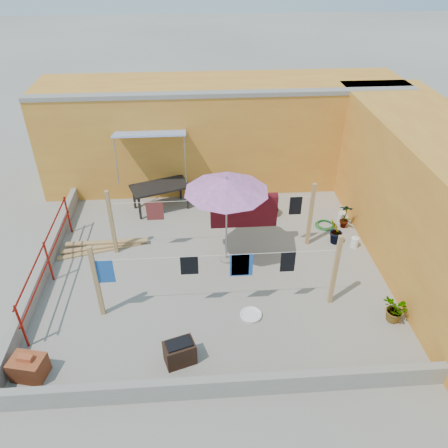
{
  "coord_description": "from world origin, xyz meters",
  "views": [
    {
      "loc": [
        -0.37,
        -8.35,
        6.89
      ],
      "look_at": [
        0.25,
        0.3,
        1.06
      ],
      "focal_mm": 35.0,
      "sensor_mm": 36.0,
      "label": 1
    }
  ],
  "objects_px": {
    "white_basin": "(251,315)",
    "outdoor_table": "(160,188)",
    "brick_stack": "(29,367)",
    "brazier": "(180,352)",
    "water_jug_a": "(341,217)",
    "plant_back_a": "(220,189)",
    "water_jug_b": "(355,242)",
    "patio_umbrella": "(227,186)",
    "green_hose": "(325,225)"
  },
  "relations": [
    {
      "from": "white_basin",
      "to": "water_jug_b",
      "type": "distance_m",
      "value": 3.79
    },
    {
      "from": "outdoor_table",
      "to": "green_hose",
      "type": "relative_size",
      "value": 3.34
    },
    {
      "from": "plant_back_a",
      "to": "brick_stack",
      "type": "bearing_deg",
      "value": -122.78
    },
    {
      "from": "white_basin",
      "to": "water_jug_a",
      "type": "distance_m",
      "value": 4.59
    },
    {
      "from": "outdoor_table",
      "to": "water_jug_a",
      "type": "distance_m",
      "value": 5.28
    },
    {
      "from": "outdoor_table",
      "to": "brick_stack",
      "type": "distance_m",
      "value": 6.19
    },
    {
      "from": "water_jug_b",
      "to": "white_basin",
      "type": "bearing_deg",
      "value": -142.67
    },
    {
      "from": "brick_stack",
      "to": "water_jug_b",
      "type": "relative_size",
      "value": 2.24
    },
    {
      "from": "patio_umbrella",
      "to": "plant_back_a",
      "type": "xyz_separation_m",
      "value": [
        0.05,
        2.94,
        -1.72
      ]
    },
    {
      "from": "water_jug_a",
      "to": "green_hose",
      "type": "xyz_separation_m",
      "value": [
        -0.51,
        -0.16,
        -0.12
      ]
    },
    {
      "from": "green_hose",
      "to": "water_jug_a",
      "type": "bearing_deg",
      "value": 17.68
    },
    {
      "from": "water_jug_a",
      "to": "plant_back_a",
      "type": "relative_size",
      "value": 0.44
    },
    {
      "from": "water_jug_b",
      "to": "green_hose",
      "type": "xyz_separation_m",
      "value": [
        -0.51,
        1.0,
        -0.1
      ]
    },
    {
      "from": "green_hose",
      "to": "plant_back_a",
      "type": "bearing_deg",
      "value": 150.28
    },
    {
      "from": "brazier",
      "to": "plant_back_a",
      "type": "xyz_separation_m",
      "value": [
        1.17,
        6.0,
        0.15
      ]
    },
    {
      "from": "white_basin",
      "to": "plant_back_a",
      "type": "bearing_deg",
      "value": 93.9
    },
    {
      "from": "water_jug_a",
      "to": "water_jug_b",
      "type": "bearing_deg",
      "value": -90.0
    },
    {
      "from": "white_basin",
      "to": "green_hose",
      "type": "bearing_deg",
      "value": 52.83
    },
    {
      "from": "patio_umbrella",
      "to": "brazier",
      "type": "relative_size",
      "value": 3.56
    },
    {
      "from": "white_basin",
      "to": "water_jug_a",
      "type": "height_order",
      "value": "water_jug_a"
    },
    {
      "from": "brick_stack",
      "to": "brazier",
      "type": "relative_size",
      "value": 1.05
    },
    {
      "from": "outdoor_table",
      "to": "water_jug_a",
      "type": "bearing_deg",
      "value": -12.34
    },
    {
      "from": "white_basin",
      "to": "outdoor_table",
      "type": "bearing_deg",
      "value": 114.82
    },
    {
      "from": "outdoor_table",
      "to": "brick_stack",
      "type": "height_order",
      "value": "outdoor_table"
    },
    {
      "from": "plant_back_a",
      "to": "water_jug_a",
      "type": "bearing_deg",
      "value": -23.54
    },
    {
      "from": "water_jug_a",
      "to": "water_jug_b",
      "type": "height_order",
      "value": "water_jug_a"
    },
    {
      "from": "plant_back_a",
      "to": "water_jug_b",
      "type": "bearing_deg",
      "value": -38.1
    },
    {
      "from": "brazier",
      "to": "plant_back_a",
      "type": "bearing_deg",
      "value": 78.98
    },
    {
      "from": "patio_umbrella",
      "to": "brazier",
      "type": "distance_m",
      "value": 3.76
    },
    {
      "from": "outdoor_table",
      "to": "green_hose",
      "type": "xyz_separation_m",
      "value": [
        4.62,
        -1.28,
        -0.66
      ]
    },
    {
      "from": "brazier",
      "to": "white_basin",
      "type": "xyz_separation_m",
      "value": [
        1.5,
        1.07,
        -0.21
      ]
    },
    {
      "from": "water_jug_a",
      "to": "white_basin",
      "type": "bearing_deg",
      "value": -131.01
    },
    {
      "from": "outdoor_table",
      "to": "white_basin",
      "type": "distance_m",
      "value": 5.09
    },
    {
      "from": "patio_umbrella",
      "to": "plant_back_a",
      "type": "bearing_deg",
      "value": 89.12
    },
    {
      "from": "water_jug_a",
      "to": "plant_back_a",
      "type": "distance_m",
      "value": 3.66
    },
    {
      "from": "water_jug_a",
      "to": "water_jug_b",
      "type": "relative_size",
      "value": 1.13
    },
    {
      "from": "water_jug_b",
      "to": "brick_stack",
      "type": "bearing_deg",
      "value": -154.38
    },
    {
      "from": "patio_umbrella",
      "to": "white_basin",
      "type": "distance_m",
      "value": 2.9
    },
    {
      "from": "patio_umbrella",
      "to": "outdoor_table",
      "type": "distance_m",
      "value": 3.44
    },
    {
      "from": "green_hose",
      "to": "brazier",
      "type": "bearing_deg",
      "value": -132.47
    },
    {
      "from": "brick_stack",
      "to": "white_basin",
      "type": "xyz_separation_m",
      "value": [
        4.28,
        1.2,
        -0.19
      ]
    },
    {
      "from": "patio_umbrella",
      "to": "green_hose",
      "type": "bearing_deg",
      "value": 24.53
    },
    {
      "from": "outdoor_table",
      "to": "white_basin",
      "type": "xyz_separation_m",
      "value": [
        2.12,
        -4.59,
        -0.65
      ]
    },
    {
      "from": "patio_umbrella",
      "to": "green_hose",
      "type": "distance_m",
      "value": 3.79
    },
    {
      "from": "patio_umbrella",
      "to": "plant_back_a",
      "type": "distance_m",
      "value": 3.4
    },
    {
      "from": "water_jug_b",
      "to": "green_hose",
      "type": "relative_size",
      "value": 0.57
    },
    {
      "from": "brazier",
      "to": "water_jug_a",
      "type": "height_order",
      "value": "brazier"
    },
    {
      "from": "white_basin",
      "to": "water_jug_a",
      "type": "relative_size",
      "value": 1.35
    },
    {
      "from": "brazier",
      "to": "water_jug_b",
      "type": "relative_size",
      "value": 2.14
    },
    {
      "from": "water_jug_a",
      "to": "plant_back_a",
      "type": "xyz_separation_m",
      "value": [
        -3.35,
        1.46,
        0.25
      ]
    }
  ]
}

